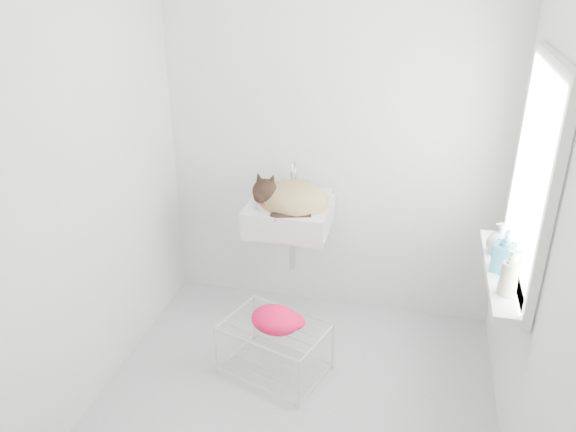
% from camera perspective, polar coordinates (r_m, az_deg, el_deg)
% --- Properties ---
extents(floor, '(2.20, 2.00, 0.02)m').
position_cam_1_polar(floor, '(3.42, 0.87, -17.35)').
color(floor, '#A5ABAF').
rests_on(floor, ground).
extents(back_wall, '(2.20, 0.02, 2.50)m').
position_cam_1_polar(back_wall, '(3.67, 4.47, 8.21)').
color(back_wall, white).
rests_on(back_wall, ground).
extents(right_wall, '(0.02, 2.00, 2.50)m').
position_cam_1_polar(right_wall, '(2.74, 24.09, 0.11)').
color(right_wall, white).
rests_on(right_wall, ground).
extents(left_wall, '(0.02, 2.00, 2.50)m').
position_cam_1_polar(left_wall, '(3.15, -18.96, 4.04)').
color(left_wall, white).
rests_on(left_wall, ground).
extents(window_glass, '(0.01, 0.80, 1.00)m').
position_cam_1_polar(window_glass, '(2.89, 23.55, 3.56)').
color(window_glass, white).
rests_on(window_glass, right_wall).
extents(window_frame, '(0.04, 0.90, 1.10)m').
position_cam_1_polar(window_frame, '(2.88, 23.26, 3.60)').
color(window_frame, white).
rests_on(window_frame, right_wall).
extents(windowsill, '(0.16, 0.88, 0.04)m').
position_cam_1_polar(windowsill, '(3.09, 20.55, -5.29)').
color(windowsill, white).
rests_on(windowsill, right_wall).
extents(sink, '(0.52, 0.45, 0.21)m').
position_cam_1_polar(sink, '(3.60, 0.12, 1.21)').
color(sink, white).
rests_on(sink, back_wall).
extents(faucet, '(0.19, 0.13, 0.19)m').
position_cam_1_polar(faucet, '(3.71, 0.76, 4.28)').
color(faucet, silver).
rests_on(faucet, sink).
extents(cat, '(0.46, 0.37, 0.29)m').
position_cam_1_polar(cat, '(3.57, 0.24, 1.68)').
color(cat, tan).
rests_on(cat, sink).
extents(wire_rack, '(0.66, 0.55, 0.34)m').
position_cam_1_polar(wire_rack, '(3.47, -1.34, -13.33)').
color(wire_rack, beige).
rests_on(wire_rack, floor).
extents(towel, '(0.35, 0.29, 0.12)m').
position_cam_1_polar(towel, '(3.31, -1.27, -10.73)').
color(towel, red).
rests_on(towel, wire_rack).
extents(bottle_a, '(0.08, 0.08, 0.19)m').
position_cam_1_polar(bottle_a, '(2.87, 20.86, -7.30)').
color(bottle_a, beige).
rests_on(bottle_a, windowsill).
extents(bottle_b, '(0.13, 0.13, 0.22)m').
position_cam_1_polar(bottle_b, '(3.06, 20.46, -5.13)').
color(bottle_b, '#29687D').
rests_on(bottle_b, windowsill).
extents(bottle_c, '(0.17, 0.17, 0.17)m').
position_cam_1_polar(bottle_c, '(3.22, 20.15, -3.48)').
color(bottle_c, silver).
rests_on(bottle_c, windowsill).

